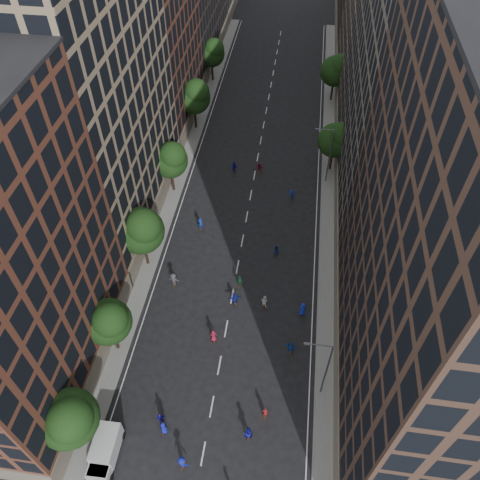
{
  "coord_description": "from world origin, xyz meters",
  "views": [
    {
      "loc": [
        5.41,
        -9.56,
        45.16
      ],
      "look_at": [
        -0.07,
        29.75,
        2.0
      ],
      "focal_mm": 35.0,
      "sensor_mm": 36.0,
      "label": 1
    }
  ],
  "objects": [
    {
      "name": "tree_right_b",
      "position": [
        11.39,
        67.85,
        5.96
      ],
      "size": [
        5.2,
        5.2,
        8.83
      ],
      "color": "black",
      "rests_on": "ground"
    },
    {
      "name": "streetlamp_far",
      "position": [
        10.37,
        45.0,
        5.17
      ],
      "size": [
        2.64,
        0.22,
        9.06
      ],
      "color": "#595B60",
      "rests_on": "ground"
    },
    {
      "name": "skater_4",
      "position": [
        -4.53,
        6.87,
        0.79
      ],
      "size": [
        1.0,
        0.72,
        1.58
      ],
      "primitive_type": "imported",
      "rotation": [
        0.0,
        0.0,
        3.55
      ],
      "color": "#1E16B3",
      "rests_on": "ground"
    },
    {
      "name": "bldg_right_b",
      "position": [
        19.0,
        44.0,
        16.5
      ],
      "size": [
        14.0,
        28.0,
        33.0
      ],
      "primitive_type": "cube",
      "color": "#605A4F",
      "rests_on": "ground"
    },
    {
      "name": "skater_0",
      "position": [
        -4.0,
        5.98,
        0.9
      ],
      "size": [
        1.03,
        0.86,
        1.81
      ],
      "primitive_type": "imported",
      "rotation": [
        0.0,
        0.0,
        2.76
      ],
      "color": "#161FBA",
      "rests_on": "ground"
    },
    {
      "name": "tree_left_3",
      "position": [
        -11.02,
        39.85,
        5.82
      ],
      "size": [
        5.0,
        5.0,
        8.58
      ],
      "color": "black",
      "rests_on": "ground"
    },
    {
      "name": "bldg_left_b",
      "position": [
        -19.0,
        35.0,
        17.0
      ],
      "size": [
        14.0,
        26.0,
        34.0
      ],
      "primitive_type": "cube",
      "color": "#927B5F",
      "rests_on": "ground"
    },
    {
      "name": "bldg_right_a",
      "position": [
        19.0,
        15.0,
        18.0
      ],
      "size": [
        14.0,
        30.0,
        36.0
      ],
      "primitive_type": "cube",
      "color": "#493227",
      "rests_on": "ground"
    },
    {
      "name": "streetlamp_near",
      "position": [
        10.37,
        12.0,
        5.17
      ],
      "size": [
        2.64,
        0.22,
        9.06
      ],
      "color": "#595B60",
      "rests_on": "ground"
    },
    {
      "name": "skater_9",
      "position": [
        -7.13,
        23.25,
        0.94
      ],
      "size": [
        1.24,
        0.74,
        1.88
      ],
      "primitive_type": "imported",
      "rotation": [
        0.0,
        0.0,
        3.11
      ],
      "color": "#444349",
      "rests_on": "ground"
    },
    {
      "name": "skater_7",
      "position": [
        5.29,
        8.79,
        0.77
      ],
      "size": [
        0.59,
        0.42,
        1.54
      ],
      "primitive_type": "imported",
      "rotation": [
        0.0,
        0.0,
        3.05
      ],
      "color": "maroon",
      "rests_on": "ground"
    },
    {
      "name": "skater_11",
      "position": [
        0.48,
        21.57,
        0.82
      ],
      "size": [
        1.6,
        0.96,
        1.64
      ],
      "primitive_type": "imported",
      "rotation": [
        0.0,
        0.0,
        3.48
      ],
      "color": "#1422A4",
      "rests_on": "ground"
    },
    {
      "name": "tree_left_1",
      "position": [
        -11.02,
        13.86,
        5.55
      ],
      "size": [
        4.8,
        4.8,
        8.21
      ],
      "color": "black",
      "rests_on": "ground"
    },
    {
      "name": "ground",
      "position": [
        0.0,
        40.0,
        0.0
      ],
      "size": [
        240.0,
        240.0,
        0.0
      ],
      "primitive_type": "plane",
      "color": "black",
      "rests_on": "ground"
    },
    {
      "name": "skater_2",
      "position": [
        3.87,
        6.6,
        0.93
      ],
      "size": [
        1.04,
        0.89,
        1.85
      ],
      "primitive_type": "imported",
      "rotation": [
        0.0,
        0.0,
        3.38
      ],
      "color": "#1415A7",
      "rests_on": "ground"
    },
    {
      "name": "skater_15",
      "position": [
        5.85,
        40.5,
        0.79
      ],
      "size": [
        1.13,
        0.81,
        1.58
      ],
      "primitive_type": "imported",
      "rotation": [
        0.0,
        0.0,
        3.38
      ],
      "color": "navy",
      "rests_on": "ground"
    },
    {
      "name": "skater_14",
      "position": [
        4.5,
        29.59,
        0.85
      ],
      "size": [
        1.01,
        0.92,
        1.7
      ],
      "primitive_type": "imported",
      "rotation": [
        0.0,
        0.0,
        3.55
      ],
      "color": "navy",
      "rests_on": "ground"
    },
    {
      "name": "skater_16",
      "position": [
        -3.11,
        45.22,
        0.96
      ],
      "size": [
        1.19,
        0.68,
        1.91
      ],
      "primitive_type": "imported",
      "rotation": [
        0.0,
        0.0,
        2.94
      ],
      "color": "#1513A1",
      "rests_on": "ground"
    },
    {
      "name": "sidewalk_left",
      "position": [
        -12.0,
        47.5,
        0.07
      ],
      "size": [
        4.0,
        105.0,
        0.15
      ],
      "primitive_type": "cube",
      "color": "slate",
      "rests_on": "ground"
    },
    {
      "name": "skater_10",
      "position": [
        0.67,
        24.21,
        0.82
      ],
      "size": [
        1.04,
        0.74,
        1.64
      ],
      "primitive_type": "imported",
      "rotation": [
        0.0,
        0.0,
        2.75
      ],
      "color": "#1C6035",
      "rests_on": "ground"
    },
    {
      "name": "tree_left_0",
      "position": [
        -11.01,
        3.85,
        5.96
      ],
      "size": [
        5.2,
        5.2,
        8.83
      ],
      "color": "black",
      "rests_on": "ground"
    },
    {
      "name": "skater_3",
      "position": [
        -1.58,
        3.17,
        0.9
      ],
      "size": [
        1.27,
        0.87,
        1.8
      ],
      "primitive_type": "imported",
      "rotation": [
        0.0,
        0.0,
        2.96
      ],
      "color": "#141FA9",
      "rests_on": "ground"
    },
    {
      "name": "skater_17",
      "position": [
        0.62,
        45.86,
        0.79
      ],
      "size": [
        1.49,
        0.53,
        1.58
      ],
      "primitive_type": "imported",
      "rotation": [
        0.0,
        0.0,
        3.18
      ],
      "color": "maroon",
      "rests_on": "ground"
    },
    {
      "name": "tree_right_a",
      "position": [
        11.38,
        47.85,
        5.63
      ],
      "size": [
        5.0,
        5.0,
        8.39
      ],
      "color": "black",
      "rests_on": "ground"
    },
    {
      "name": "cargo_van",
      "position": [
        -8.65,
        3.11,
        1.31
      ],
      "size": [
        2.27,
        4.7,
        2.48
      ],
      "rotation": [
        0.0,
        0.0,
        0.02
      ],
      "color": "silver",
      "rests_on": "ground"
    },
    {
      "name": "skater_8",
      "position": [
        3.88,
        21.67,
        0.86
      ],
      "size": [
        1.04,
        0.95,
        1.73
      ],
      "primitive_type": "imported",
      "rotation": [
        0.0,
        0.0,
        2.71
      ],
      "color": "white",
      "rests_on": "ground"
    },
    {
      "name": "tree_left_4",
      "position": [
        -11.0,
        55.84,
        6.1
      ],
      "size": [
        5.4,
        5.4,
        9.08
      ],
      "color": "black",
      "rests_on": "ground"
    },
    {
      "name": "tree_left_2",
      "position": [
        -10.99,
        25.83,
        6.36
      ],
      "size": [
        5.6,
        5.6,
        9.45
      ],
      "color": "black",
      "rests_on": "ground"
    },
    {
      "name": "skater_12",
      "position": [
        8.29,
        21.11,
        0.96
      ],
      "size": [
        1.07,
        0.86,
        1.91
      ],
      "primitive_type": "imported",
      "rotation": [
        0.0,
        0.0,
        3.44
      ],
      "color": "#1529B1",
      "rests_on": "ground"
    },
    {
      "name": "skater_6",
      "position": [
        -1.12,
        16.39,
        0.86
      ],
      "size": [
        0.98,
        0.81,
        1.71
      ],
      "primitive_type": "imported",
      "rotation": [
        0.0,
        0.0,
        3.52
      ],
      "color": "maroon",
      "rests_on": "ground"
    },
    {
      "name": "tree_left_5",
      "position": [
        -11.02,
        71.86,
        5.68
      ],
      "size": [
        4.8,
        4.8,
        8.33
      ],
      "color": "black",
      "rests_on": "ground"
    },
    {
      "name": "skater_13",
      "position": [
        -5.81,
        32.89,
        0.96
      ],
      "size": [
        0.74,
        0.51,
        1.93
      ],
      "primitive_type": "imported",
      "rotation": [
        0.0,
        0.0,
        3.07
      ],
      "color": "#1436A9",
      "rests_on": "ground"
    },
    {
      "name": "bldg_left_c",
      "position": [
        -19.0,
        58.0,
        14.0
      ],
      "size": [
        14.0,
        20.0,
        28.0
      ],
      "primitive_type": "cube",
      "color": "brown",
      "rests_on": "ground"
    },
    {
      "name": "skater_5",
      "position": [
        7.29,
        16.15,
        0.8
      ],
      "size": [
        1.55,
        0.76,
        1.61
      ],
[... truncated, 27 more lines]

